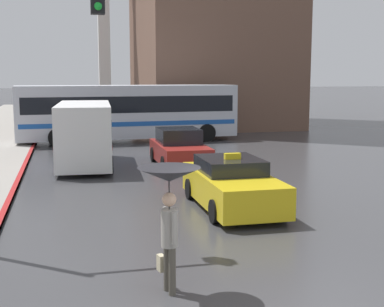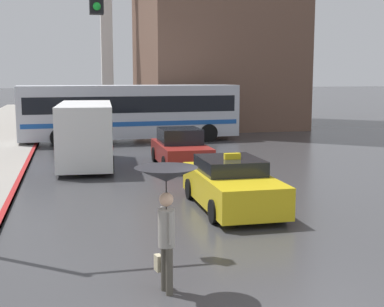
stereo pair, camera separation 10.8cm
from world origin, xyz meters
TOP-DOWN VIEW (x-y plane):
  - taxi at (1.26, 6.53)m, footprint 1.91×4.35m
  - sedan_red at (1.32, 13.69)m, footprint 1.91×4.08m
  - ambulance_van at (-2.38, 14.33)m, footprint 2.33×5.61m
  - city_bus at (0.22, 21.96)m, footprint 11.87×3.17m
  - pedestrian_with_umbrella at (-1.48, 1.26)m, footprint 1.04×1.04m
  - traffic_light at (-4.02, 4.24)m, footprint 2.99×0.38m

SIDE VIEW (x-z plane):
  - taxi at x=1.26m, z-range -0.11..1.41m
  - sedan_red at x=1.32m, z-range -0.07..1.42m
  - ambulance_van at x=-2.38m, z-range 0.14..2.63m
  - city_bus at x=0.22m, z-range 0.17..3.23m
  - pedestrian_with_umbrella at x=-1.48m, z-range 0.66..2.79m
  - traffic_light at x=-4.02m, z-range 1.11..7.04m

